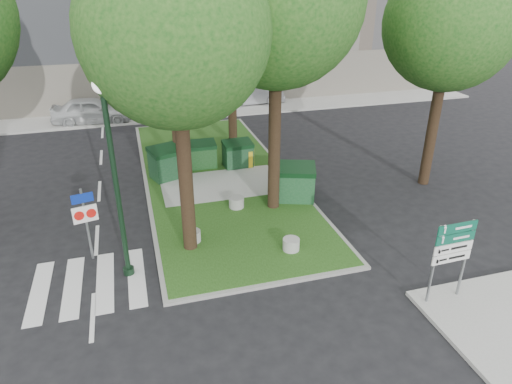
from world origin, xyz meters
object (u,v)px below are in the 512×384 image
object	(u,v)px
tree_median_mid	(169,8)
bollard_right	(291,244)
litter_bin	(249,158)
street_lamp	(112,158)
tree_median_near_left	(176,12)
traffic_sign_pole	(85,215)
dumpster_b	(202,155)
dumpster_c	(238,154)
bollard_mid	(236,202)
bollard_left	(193,236)
tree_street_right	(454,10)
directional_sign	(452,249)
dumpster_d	(295,182)
dumpster_a	(168,162)
car_white	(92,110)
car_silver	(250,94)

from	to	relation	value
tree_median_mid	bollard_right	distance (m)	10.43
litter_bin	street_lamp	world-z (taller)	street_lamp
tree_median_near_left	traffic_sign_pole	distance (m)	6.56
dumpster_b	dumpster_c	xyz separation A→B (m)	(1.60, -0.40, 0.01)
bollard_mid	bollard_left	bearing A→B (deg)	-135.19
tree_street_right	directional_sign	world-z (taller)	tree_street_right
dumpster_c	dumpster_d	bearing A→B (deg)	-74.75
litter_bin	directional_sign	world-z (taller)	directional_sign
dumpster_a	dumpster_b	distance (m)	1.79
dumpster_c	car_white	xyz separation A→B (m)	(-6.69, 9.26, 0.08)
street_lamp	car_silver	distance (m)	20.02
traffic_sign_pole	litter_bin	bearing A→B (deg)	27.52
litter_bin	car_white	xyz separation A→B (m)	(-7.19, 9.46, 0.27)
traffic_sign_pole	car_white	bearing A→B (deg)	78.84
dumpster_d	bollard_right	bearing A→B (deg)	-93.01
tree_street_right	traffic_sign_pole	world-z (taller)	tree_street_right
car_white	dumpster_d	bearing A→B (deg)	-144.18
tree_median_near_left	traffic_sign_pole	size ratio (longest dim) A/B	4.28
tree_street_right	car_silver	distance (m)	16.20
bollard_left	litter_bin	world-z (taller)	litter_bin
dumpster_b	street_lamp	world-z (taller)	street_lamp
bollard_right	dumpster_d	bearing A→B (deg)	68.15
car_silver	litter_bin	bearing A→B (deg)	160.78
bollard_right	bollard_mid	bearing A→B (deg)	106.46
traffic_sign_pole	directional_sign	world-z (taller)	directional_sign
dumpster_a	bollard_left	bearing A→B (deg)	-108.42
tree_median_mid	traffic_sign_pole	xyz separation A→B (m)	(-3.67, -6.19, -5.40)
street_lamp	dumpster_a	bearing A→B (deg)	73.60
bollard_left	car_silver	size ratio (longest dim) A/B	0.12
bollard_right	tree_median_near_left	bearing A→B (deg)	159.67
tree_street_right	bollard_right	size ratio (longest dim) A/B	18.42
dumpster_a	directional_sign	size ratio (longest dim) A/B	0.76
dumpster_d	car_silver	xyz separation A→B (m)	(2.18, 14.60, -0.06)
tree_median_mid	car_white	size ratio (longest dim) A/B	2.16
dumpster_a	traffic_sign_pole	distance (m)	6.37
tree_street_right	car_white	xyz separation A→B (m)	(-14.11, 12.99, -6.19)
dumpster_a	car_white	size ratio (longest dim) A/B	0.39
directional_sign	dumpster_a	bearing A→B (deg)	119.51
street_lamp	car_white	bearing A→B (deg)	95.33
dumpster_a	car_white	xyz separation A→B (m)	(-3.49, 9.65, -0.01)
dumpster_c	bollard_right	distance (m)	7.36
tree_median_mid	car_silver	size ratio (longest dim) A/B	2.18
dumpster_d	directional_sign	bearing A→B (deg)	-56.50
tree_street_right	directional_sign	distance (m)	9.80
dumpster_c	street_lamp	world-z (taller)	street_lamp
dumpster_c	tree_street_right	bearing A→B (deg)	-30.32
dumpster_b	bollard_left	bearing A→B (deg)	-101.43
dumpster_d	directional_sign	xyz separation A→B (m)	(1.80, -6.90, 0.88)
tree_median_mid	car_white	world-z (taller)	tree_median_mid
tree_street_right	dumpster_a	distance (m)	12.73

